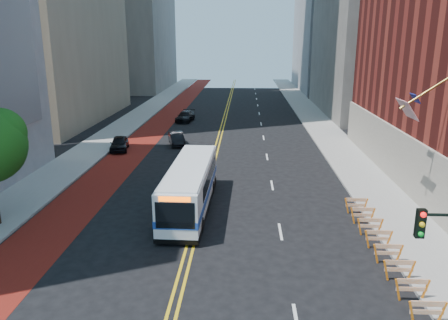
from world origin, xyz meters
The scene contains 12 objects.
ground centered at (0.00, 0.00, 0.00)m, with size 160.00×160.00×0.00m, color black.
sidewalk_left centered at (-12.00, 30.00, 0.07)m, with size 4.00×140.00×0.15m, color gray.
sidewalk_right centered at (12.00, 30.00, 0.07)m, with size 4.00×140.00×0.15m, color gray.
bus_lane_paint centered at (-8.10, 30.00, 0.00)m, with size 3.60×140.00×0.01m, color #5F130D.
center_line_inner centered at (-0.18, 30.00, 0.00)m, with size 0.14×140.00×0.01m, color gold.
center_line_outer centered at (0.18, 30.00, 0.00)m, with size 0.14×140.00×0.01m, color gold.
lane_dashes centered at (4.80, 38.00, 0.01)m, with size 0.14×98.20×0.01m.
construction_barriers centered at (9.60, 3.42, 0.68)m, with size 1.42×10.91×1.00m.
transit_bus centered at (-0.59, 9.21, 1.53)m, with size 2.56×10.70×2.93m.
car_a centered at (-9.30, 23.83, 0.67)m, with size 1.58×3.93×1.34m, color black.
car_b centered at (-4.15, 26.38, 0.64)m, with size 1.35×3.88×1.28m, color black.
car_c centered at (-5.00, 39.26, 0.65)m, with size 1.83×4.50×1.31m, color black.
Camera 1 is at (2.74, -16.46, 10.34)m, focal length 35.00 mm.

